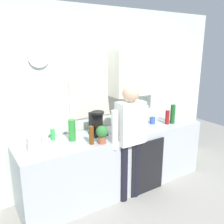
% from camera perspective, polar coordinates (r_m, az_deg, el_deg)
% --- Properties ---
extents(ground_plane, '(8.00, 8.00, 0.00)m').
position_cam_1_polar(ground_plane, '(3.63, 3.95, -19.36)').
color(ground_plane, '#9E998E').
extents(kitchen_counter, '(2.80, 0.64, 0.88)m').
position_cam_1_polar(kitchen_counter, '(3.61, 1.20, -11.36)').
color(kitchen_counter, '#B2B7BC').
rests_on(kitchen_counter, ground_plane).
extents(dishwasher_panel, '(0.56, 0.02, 0.79)m').
position_cam_1_polar(dishwasher_panel, '(3.57, 8.40, -12.71)').
color(dishwasher_panel, black).
rests_on(dishwasher_panel, ground_plane).
extents(back_wall_assembly, '(4.40, 0.42, 2.60)m').
position_cam_1_polar(back_wall_assembly, '(3.67, -1.40, 4.19)').
color(back_wall_assembly, silver).
rests_on(back_wall_assembly, ground_plane).
extents(coffee_maker, '(0.20, 0.20, 0.33)m').
position_cam_1_polar(coffee_maker, '(3.33, -3.56, -2.85)').
color(coffee_maker, black).
rests_on(coffee_maker, kitchen_counter).
extents(bottle_red_vinegar, '(0.06, 0.06, 0.22)m').
position_cam_1_polar(bottle_red_vinegar, '(3.86, 12.90, -1.20)').
color(bottle_red_vinegar, maroon).
rests_on(bottle_red_vinegar, kitchen_counter).
extents(bottle_amber_beer, '(0.06, 0.06, 0.23)m').
position_cam_1_polar(bottle_amber_beer, '(3.01, -4.85, -5.48)').
color(bottle_amber_beer, brown).
rests_on(bottle_amber_beer, kitchen_counter).
extents(bottle_clear_soda, '(0.09, 0.09, 0.28)m').
position_cam_1_polar(bottle_clear_soda, '(3.15, -9.41, -4.24)').
color(bottle_clear_soda, '#2D8C33').
rests_on(bottle_clear_soda, kitchen_counter).
extents(bottle_green_wine, '(0.07, 0.07, 0.30)m').
position_cam_1_polar(bottle_green_wine, '(3.91, 14.10, -0.46)').
color(bottle_green_wine, '#195923').
rests_on(bottle_green_wine, kitchen_counter).
extents(cup_blue_mug, '(0.08, 0.08, 0.10)m').
position_cam_1_polar(cup_blue_mug, '(3.86, 9.50, -1.96)').
color(cup_blue_mug, '#3351B2').
rests_on(cup_blue_mug, kitchen_counter).
extents(cup_white_mug, '(0.08, 0.08, 0.09)m').
position_cam_1_polar(cup_white_mug, '(3.19, -15.55, -6.09)').
color(cup_white_mug, white).
rests_on(cup_white_mug, kitchen_counter).
extents(cup_yellow_cup, '(0.07, 0.07, 0.08)m').
position_cam_1_polar(cup_yellow_cup, '(3.64, 3.66, -2.99)').
color(cup_yellow_cup, yellow).
rests_on(cup_yellow_cup, kitchen_counter).
extents(potted_plant, '(0.15, 0.15, 0.23)m').
position_cam_1_polar(potted_plant, '(3.02, -2.38, -5.05)').
color(potted_plant, '#9E5638').
rests_on(potted_plant, kitchen_counter).
extents(dish_soap, '(0.06, 0.06, 0.18)m').
position_cam_1_polar(dish_soap, '(3.24, -13.80, -5.08)').
color(dish_soap, green).
rests_on(dish_soap, kitchen_counter).
extents(storage_canister, '(0.14, 0.14, 0.17)m').
position_cam_1_polar(storage_canister, '(2.97, -18.09, -7.14)').
color(storage_canister, silver).
rests_on(storage_canister, kitchen_counter).
extents(person_at_sink, '(0.57, 0.22, 1.60)m').
position_cam_1_polar(person_at_sink, '(3.19, 4.26, -5.19)').
color(person_at_sink, black).
rests_on(person_at_sink, ground_plane).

